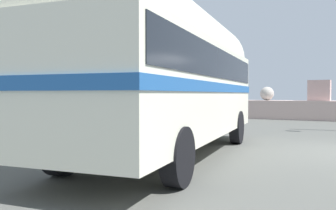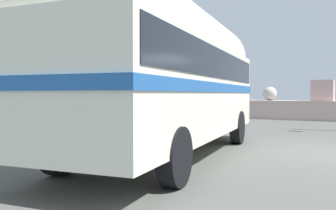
{
  "view_description": "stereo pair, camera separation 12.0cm",
  "coord_description": "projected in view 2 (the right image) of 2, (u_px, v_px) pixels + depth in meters",
  "views": [
    {
      "loc": [
        -0.03,
        -9.71,
        1.49
      ],
      "look_at": [
        -4.29,
        -1.53,
        1.19
      ],
      "focal_mm": 37.75,
      "sensor_mm": 36.0,
      "label": 1
    },
    {
      "loc": [
        0.08,
        -9.65,
        1.49
      ],
      "look_at": [
        -4.29,
        -1.53,
        1.19
      ],
      "focal_mm": 37.75,
      "sensor_mm": 36.0,
      "label": 2
    }
  ],
  "objects": [
    {
      "name": "second_coach",
      "position": [
        17.0,
        76.0,
        10.97
      ],
      "size": [
        4.38,
        8.91,
        3.7
      ],
      "rotation": [
        0.0,
        0.0,
        0.24
      ],
      "color": "black",
      "rests_on": "ground"
    },
    {
      "name": "vintage_coach",
      "position": [
        170.0,
        70.0,
        8.3
      ],
      "size": [
        3.4,
        8.81,
        3.7
      ],
      "rotation": [
        0.0,
        0.0,
        0.11
      ],
      "color": "black",
      "rests_on": "ground"
    }
  ]
}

